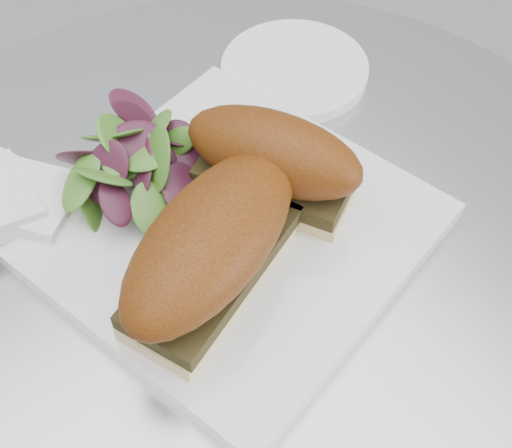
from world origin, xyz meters
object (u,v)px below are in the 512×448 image
at_px(sandwich_left, 211,247).
at_px(saucer, 295,70).
at_px(plate, 230,229).
at_px(sandwich_right, 273,160).

distance_m(sandwich_left, saucer, 0.26).
xyz_separation_m(plate, sandwich_left, (-0.04, -0.04, 0.05)).
distance_m(plate, sandwich_left, 0.07).
bearing_deg(plate, saucer, 35.44).
xyz_separation_m(plate, saucer, (0.17, 0.12, -0.00)).
height_order(plate, sandwich_right, sandwich_right).
bearing_deg(sandwich_left, saucer, 15.79).
height_order(sandwich_left, sandwich_right, same).
bearing_deg(saucer, plate, -144.56).
xyz_separation_m(sandwich_left, saucer, (0.21, 0.15, -0.05)).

